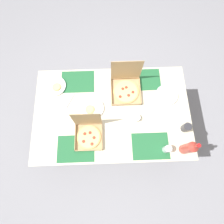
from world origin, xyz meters
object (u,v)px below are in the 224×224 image
Objects in this scene: plate_near_left at (55,86)px; condiment_bowl at (137,118)px; soda_bottle at (189,148)px; cup_spare at (167,149)px; plate_far_right at (92,108)px; pizza_box_corner_left at (88,133)px; plate_far_left at (167,95)px; cup_clear_left at (186,127)px; pizza_box_center at (126,87)px.

condiment_bowl is (0.85, -0.39, 0.01)m from plate_near_left.
soda_bottle is 0.19m from cup_spare.
plate_near_left is at bearing 146.20° from plate_far_right.
pizza_box_corner_left is 0.27m from plate_far_right.
condiment_bowl reaches higher than plate_far_right.
soda_bottle is (1.28, -0.71, 0.12)m from plate_near_left.
pizza_box_corner_left is 0.91m from plate_far_left.
soda_bottle is at bearing -81.06° from plate_far_left.
cup_clear_left is (1.32, -0.51, 0.04)m from plate_near_left.
plate_near_left is 1.31m from cup_spare.
plate_far_left is at bearing 8.88° from plate_far_right.
plate_far_left is at bearing -11.47° from pizza_box_center.
cup_clear_left reaches higher than plate_near_left.
plate_far_left is at bearing 98.94° from soda_bottle.
pizza_box_corner_left is at bearing -96.86° from plate_far_right.
plate_far_left is 2.37× the size of cup_clear_left.
plate_far_left is (0.79, 0.12, -0.00)m from plate_far_right.
pizza_box_corner_left is 2.86× the size of cup_spare.
plate_far_right is 2.40× the size of cup_clear_left.
pizza_box_corner_left is at bearing -55.51° from plate_near_left.
pizza_box_center is at bearing 141.08° from cup_clear_left.
plate_far_right is at bearing -149.63° from pizza_box_center.
pizza_box_center is 1.48× the size of plate_far_left.
soda_bottle is at bearing -11.21° from pizza_box_corner_left.
pizza_box_center is 3.51× the size of cup_clear_left.
cup_clear_left is at bearing 1.38° from pizza_box_corner_left.
plate_far_right is 0.84m from cup_spare.
cup_spare is 1.51× the size of condiment_bowl.
cup_spare is at bearing -136.97° from cup_clear_left.
cup_clear_left reaches higher than condiment_bowl.
soda_bottle reaches higher than condiment_bowl.
pizza_box_center is 1.14× the size of pizza_box_corner_left.
plate_far_left is 0.72× the size of soda_bottle.
pizza_box_center is 0.76m from plate_near_left.
soda_bottle is at bearing -26.88° from plate_far_right.
plate_far_right is at bearing 153.12° from soda_bottle.
pizza_box_center is 1.49× the size of plate_near_left.
plate_far_left is (1.19, -0.14, -0.00)m from plate_near_left.
pizza_box_center is 3.25× the size of cup_spare.
condiment_bowl is at bearing -15.07° from plate_far_right.
cup_clear_left is 1.40× the size of condiment_bowl.
cup_clear_left is at bearing -38.92° from pizza_box_center.
plate_far_left is at bearing 35.90° from condiment_bowl.
plate_near_left is 0.99× the size of plate_far_left.
soda_bottle is at bearing -1.18° from cup_spare.
cup_clear_left reaches higher than plate_far_right.
soda_bottle is 3.04× the size of cup_spare.
pizza_box_center is 0.84m from soda_bottle.
pizza_box_corner_left is 0.96m from cup_clear_left.
plate_far_right is 0.80m from plate_far_left.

